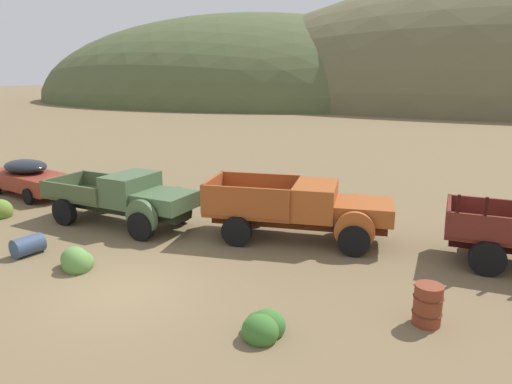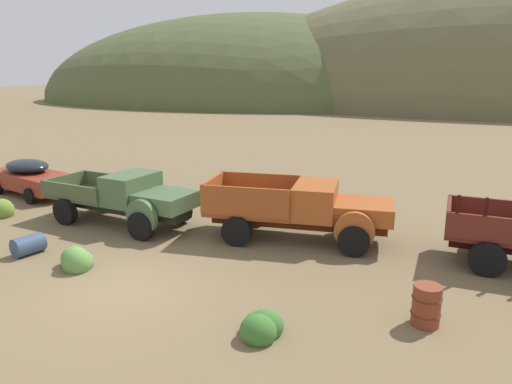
% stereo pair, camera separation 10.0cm
% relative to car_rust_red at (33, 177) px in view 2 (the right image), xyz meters
% --- Properties ---
extents(ground_plane, '(300.00, 300.00, 0.00)m').
position_rel_car_rust_red_xyz_m(ground_plane, '(9.50, -6.56, -0.82)').
color(ground_plane, brown).
extents(hill_far_left, '(83.75, 54.53, 31.31)m').
position_rel_car_rust_red_xyz_m(hill_far_left, '(-16.98, 68.82, -0.82)').
color(hill_far_left, '#4C5633').
rests_on(hill_far_left, ground).
extents(car_rust_red, '(4.96, 2.89, 1.57)m').
position_rel_car_rust_red_xyz_m(car_rust_red, '(0.00, 0.00, 0.00)').
color(car_rust_red, maroon).
rests_on(car_rust_red, ground).
extents(truck_weathered_green, '(5.97, 2.91, 1.89)m').
position_rel_car_rust_red_xyz_m(truck_weathered_green, '(6.59, -2.06, 0.17)').
color(truck_weathered_green, '#232B1B').
rests_on(truck_weathered_green, ground).
extents(truck_oxide_orange, '(6.14, 3.00, 1.91)m').
position_rel_car_rust_red_xyz_m(truck_oxide_orange, '(12.95, -1.30, 0.20)').
color(truck_oxide_orange, '#51220D').
rests_on(truck_oxide_orange, ground).
extents(oil_drum_tipped, '(0.79, 0.99, 0.58)m').
position_rel_car_rust_red_xyz_m(oil_drum_tipped, '(5.30, -5.50, -0.52)').
color(oil_drum_tipped, '#384C6B').
rests_on(oil_drum_tipped, ground).
extents(oil_drum_spare, '(0.65, 0.65, 0.92)m').
position_rel_car_rust_red_xyz_m(oil_drum_spare, '(16.63, -5.63, -0.36)').
color(oil_drum_spare, brown).
rests_on(oil_drum_spare, ground).
extents(bush_near_barrel, '(0.88, 1.00, 0.69)m').
position_rel_car_rust_red_xyz_m(bush_near_barrel, '(13.43, -7.27, -0.64)').
color(bush_near_barrel, '#3D702D').
rests_on(bush_near_barrel, ground).
extents(bush_back_edge, '(1.08, 0.96, 0.85)m').
position_rel_car_rust_red_xyz_m(bush_back_edge, '(7.39, -5.84, -0.61)').
color(bush_back_edge, '#5B8E42').
rests_on(bush_back_edge, ground).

